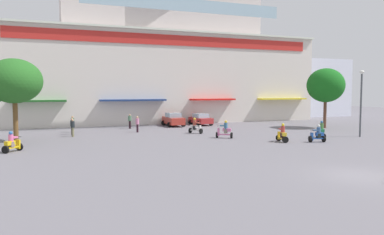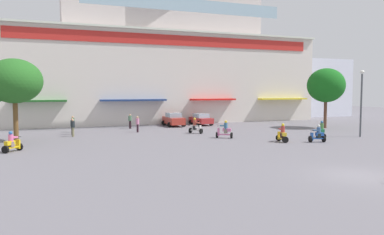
{
  "view_description": "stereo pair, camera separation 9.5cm",
  "coord_description": "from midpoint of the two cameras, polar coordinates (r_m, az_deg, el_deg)",
  "views": [
    {
      "loc": [
        -14.0,
        -13.7,
        4.17
      ],
      "look_at": [
        -2.57,
        16.72,
        1.82
      ],
      "focal_mm": 34.28,
      "sensor_mm": 36.0,
      "label": 1
    },
    {
      "loc": [
        -13.91,
        -13.74,
        4.17
      ],
      "look_at": [
        -2.57,
        16.72,
        1.82
      ],
      "focal_mm": 34.28,
      "sensor_mm": 36.0,
      "label": 2
    }
  ],
  "objects": [
    {
      "name": "parked_car_1",
      "position": [
        45.0,
        1.3,
        -0.26
      ],
      "size": [
        2.4,
        3.9,
        1.41
      ],
      "color": "#AB2A2B",
      "rests_on": "ground"
    },
    {
      "name": "pedestrian_4",
      "position": [
        37.46,
        -8.57,
        -0.87
      ],
      "size": [
        0.4,
        0.4,
        1.63
      ],
      "color": "black",
      "rests_on": "ground"
    },
    {
      "name": "plaza_tree_1",
      "position": [
        43.94,
        20.02,
        4.71
      ],
      "size": [
        4.06,
        4.28,
        6.73
      ],
      "color": "brown",
      "rests_on": "ground"
    },
    {
      "name": "scooter_rider_1",
      "position": [
        32.65,
        5.01,
        -2.06
      ],
      "size": [
        1.47,
        1.28,
        1.58
      ],
      "color": "black",
      "rests_on": "ground"
    },
    {
      "name": "pedestrian_3",
      "position": [
        38.97,
        -18.16,
        -0.82
      ],
      "size": [
        0.42,
        0.42,
        1.66
      ],
      "color": "navy",
      "rests_on": "ground"
    },
    {
      "name": "streetlamp_near",
      "position": [
        36.56,
        24.75,
        2.81
      ],
      "size": [
        0.4,
        0.4,
        6.03
      ],
      "color": "#474C51",
      "rests_on": "ground"
    },
    {
      "name": "scooter_rider_2",
      "position": [
        31.6,
        18.85,
        -2.58
      ],
      "size": [
        1.38,
        0.81,
        1.45
      ],
      "color": "black",
      "rests_on": "ground"
    },
    {
      "name": "pedestrian_2",
      "position": [
        36.85,
        -18.23,
        -1.16
      ],
      "size": [
        0.38,
        0.38,
        1.58
      ],
      "color": "black",
      "rests_on": "ground"
    },
    {
      "name": "scooter_rider_8",
      "position": [
        27.97,
        -26.29,
        -3.64
      ],
      "size": [
        1.28,
        1.48,
        1.45
      ],
      "color": "black",
      "rests_on": "ground"
    },
    {
      "name": "plaza_tree_2",
      "position": [
        32.74,
        -26.01,
        5.1
      ],
      "size": [
        4.36,
        4.76,
        6.77
      ],
      "color": "brown",
      "rests_on": "ground"
    },
    {
      "name": "pedestrian_1",
      "position": [
        41.29,
        -9.71,
        -0.45
      ],
      "size": [
        0.49,
        0.49,
        1.62
      ],
      "color": "black",
      "rests_on": "ground"
    },
    {
      "name": "flank_building_right",
      "position": [
        67.12,
        16.96,
        4.39
      ],
      "size": [
        10.42,
        11.48,
        9.35
      ],
      "color": "silver",
      "rests_on": "ground"
    },
    {
      "name": "scooter_rider_3",
      "position": [
        36.11,
        0.45,
        -1.49
      ],
      "size": [
        1.27,
        1.38,
        1.55
      ],
      "color": "black",
      "rests_on": "ground"
    },
    {
      "name": "colonial_building",
      "position": [
        52.24,
        -5.07,
        9.45
      ],
      "size": [
        41.69,
        17.6,
        20.74
      ],
      "color": "beige",
      "rests_on": "ground"
    },
    {
      "name": "ground_plane",
      "position": [
        30.43,
        6.94,
        -3.77
      ],
      "size": [
        128.0,
        128.0,
        0.0
      ],
      "primitive_type": "plane",
      "color": "slate"
    },
    {
      "name": "scooter_rider_0",
      "position": [
        30.93,
        13.78,
        -2.57
      ],
      "size": [
        0.78,
        1.5,
        1.54
      ],
      "color": "black",
      "rests_on": "ground"
    },
    {
      "name": "pedestrian_0",
      "position": [
        35.11,
        -18.14,
        -1.39
      ],
      "size": [
        0.51,
        0.51,
        1.62
      ],
      "color": "#7A7755",
      "rests_on": "ground"
    },
    {
      "name": "parked_car_0",
      "position": [
        43.72,
        -3.0,
        -0.3
      ],
      "size": [
        2.31,
        4.15,
        1.57
      ],
      "color": "#AD3227",
      "rests_on": "ground"
    },
    {
      "name": "scooter_rider_6",
      "position": [
        34.34,
        19.39,
        -1.99
      ],
      "size": [
        1.04,
        1.43,
        1.57
      ],
      "color": "black",
      "rests_on": "ground"
    }
  ]
}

